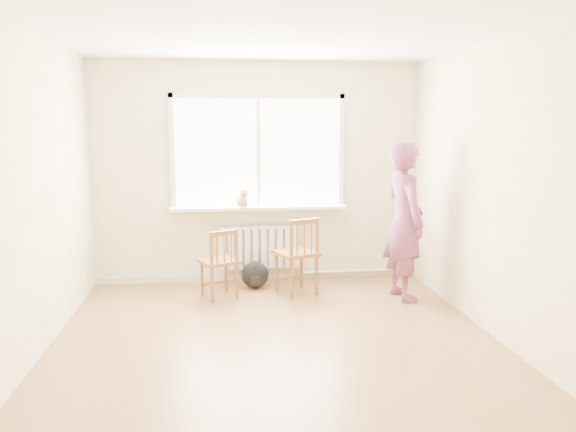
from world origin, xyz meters
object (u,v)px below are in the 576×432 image
object	(u,v)px
cat	(243,199)
backpack	(255,275)
chair_left	(221,264)
person	(404,221)
chair_right	(299,256)

from	to	relation	value
cat	backpack	xyz separation A→B (m)	(0.13, -0.19, -0.90)
chair_left	person	xyz separation A→B (m)	(2.03, -0.22, 0.47)
chair_left	backpack	xyz separation A→B (m)	(0.41, 0.38, -0.24)
person	cat	xyz separation A→B (m)	(-1.75, 0.79, 0.18)
backpack	cat	bearing A→B (deg)	124.03
chair_left	cat	distance (m)	0.91
backpack	person	bearing A→B (deg)	-20.16
cat	backpack	distance (m)	0.93
chair_right	cat	world-z (taller)	cat
person	chair_right	bearing A→B (deg)	68.39
chair_left	person	size ratio (longest dim) A/B	0.45
person	cat	bearing A→B (deg)	57.86
chair_right	person	xyz separation A→B (m)	(1.14, -0.28, 0.42)
person	backpack	size ratio (longest dim) A/B	5.41
chair_left	chair_right	size ratio (longest dim) A/B	0.88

